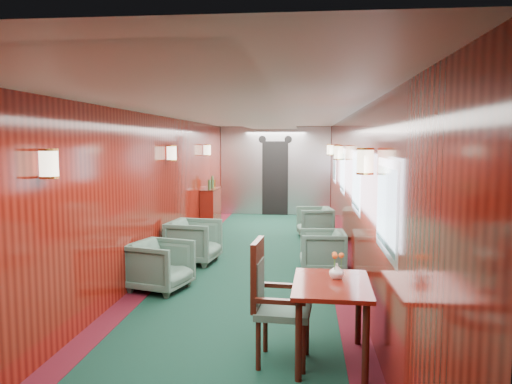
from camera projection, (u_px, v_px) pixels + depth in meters
room at (252, 165)px, 7.67m from camera, size 12.00×12.10×2.40m
bulkhead at (275, 171)px, 13.57m from camera, size 2.98×0.17×2.39m
windows_right at (348, 176)px, 7.79m from camera, size 0.02×8.60×0.80m
wall_sconces at (256, 154)px, 8.22m from camera, size 2.97×7.97×0.25m
dining_table at (331, 295)px, 4.48m from camera, size 0.71×1.00×0.73m
side_chair at (272, 296)px, 4.48m from camera, size 0.53×0.56×1.11m
credenza at (211, 208)px, 11.46m from camera, size 0.32×1.04×1.20m
flower_vase at (337, 271)px, 4.58m from camera, size 0.17×0.17×0.14m
armchair_left_near at (160, 266)px, 6.68m from camera, size 0.90×0.88×0.67m
armchair_left_far at (194, 241)px, 8.20m from camera, size 0.88×0.86×0.71m
armchair_right_near at (322, 251)px, 7.70m from camera, size 0.72×0.70×0.63m
armchair_right_far at (315, 222)px, 10.35m from camera, size 0.80×0.79×0.64m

